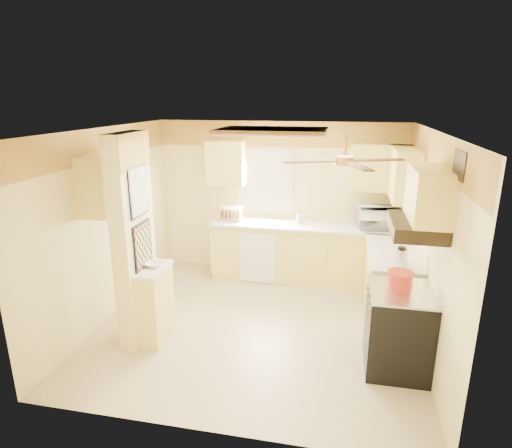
% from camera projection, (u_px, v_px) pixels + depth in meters
% --- Properties ---
extents(floor, '(4.00, 4.00, 0.00)m').
position_uv_depth(floor, '(257.00, 325.00, 5.58)').
color(floor, '#C4B188').
rests_on(floor, ground).
extents(ceiling, '(4.00, 4.00, 0.00)m').
position_uv_depth(ceiling, '(257.00, 130.00, 4.87)').
color(ceiling, white).
rests_on(ceiling, wall_back).
extents(wall_back, '(4.00, 0.00, 4.00)m').
position_uv_depth(wall_back, '(280.00, 199.00, 7.01)').
color(wall_back, '#F0DB92').
rests_on(wall_back, floor).
extents(wall_front, '(4.00, 0.00, 4.00)m').
position_uv_depth(wall_front, '(210.00, 306.00, 3.44)').
color(wall_front, '#F0DB92').
rests_on(wall_front, floor).
extents(wall_left, '(0.00, 3.80, 3.80)m').
position_uv_depth(wall_left, '(108.00, 225.00, 5.61)').
color(wall_left, '#F0DB92').
rests_on(wall_left, floor).
extents(wall_right, '(0.00, 3.80, 3.80)m').
position_uv_depth(wall_right, '(429.00, 245.00, 4.84)').
color(wall_right, '#F0DB92').
rests_on(wall_right, floor).
extents(wallpaper_border, '(4.00, 0.02, 0.40)m').
position_uv_depth(wallpaper_border, '(281.00, 134.00, 6.69)').
color(wallpaper_border, '#FFCB4B').
rests_on(wallpaper_border, wall_back).
extents(partition_column, '(0.20, 0.70, 2.50)m').
position_uv_depth(partition_column, '(134.00, 242.00, 4.97)').
color(partition_column, '#F0DB92').
rests_on(partition_column, floor).
extents(partition_ledge, '(0.25, 0.55, 0.90)m').
position_uv_depth(partition_ledge, '(156.00, 305.00, 5.16)').
color(partition_ledge, '#FFE96F').
rests_on(partition_ledge, floor).
extents(ledge_top, '(0.28, 0.58, 0.04)m').
position_uv_depth(ledge_top, '(153.00, 269.00, 5.02)').
color(ledge_top, silver).
rests_on(ledge_top, partition_ledge).
extents(lower_cabinets_back, '(3.00, 0.60, 0.90)m').
position_uv_depth(lower_cabinets_back, '(307.00, 253.00, 6.86)').
color(lower_cabinets_back, '#FFE96F').
rests_on(lower_cabinets_back, floor).
extents(lower_cabinets_right, '(0.60, 1.40, 0.90)m').
position_uv_depth(lower_cabinets_right, '(390.00, 286.00, 5.69)').
color(lower_cabinets_right, '#FFE96F').
rests_on(lower_cabinets_right, floor).
extents(countertop_back, '(3.04, 0.64, 0.04)m').
position_uv_depth(countertop_back, '(308.00, 226.00, 6.72)').
color(countertop_back, silver).
rests_on(countertop_back, lower_cabinets_back).
extents(countertop_right, '(0.64, 1.44, 0.04)m').
position_uv_depth(countertop_right, '(393.00, 253.00, 5.56)').
color(countertop_right, silver).
rests_on(countertop_right, lower_cabinets_right).
extents(dishwasher_panel, '(0.58, 0.02, 0.80)m').
position_uv_depth(dishwasher_panel, '(257.00, 258.00, 6.72)').
color(dishwasher_panel, white).
rests_on(dishwasher_panel, lower_cabinets_back).
extents(window, '(0.92, 0.02, 1.02)m').
position_uv_depth(window, '(265.00, 181.00, 6.96)').
color(window, white).
rests_on(window, wall_back).
extents(upper_cab_back_left, '(0.60, 0.35, 0.70)m').
position_uv_depth(upper_cab_back_left, '(226.00, 163.00, 6.84)').
color(upper_cab_back_left, '#FFE96F').
rests_on(upper_cab_back_left, wall_back).
extents(upper_cab_back_right, '(0.90, 0.35, 0.70)m').
position_uv_depth(upper_cab_back_right, '(381.00, 168.00, 6.38)').
color(upper_cab_back_right, '#FFE96F').
rests_on(upper_cab_back_right, wall_back).
extents(upper_cab_right, '(0.35, 1.00, 0.70)m').
position_uv_depth(upper_cab_right, '(405.00, 174.00, 5.88)').
color(upper_cab_right, '#FFE96F').
rests_on(upper_cab_right, wall_right).
extents(upper_cab_left_wall, '(0.35, 0.75, 0.70)m').
position_uv_depth(upper_cab_left_wall, '(105.00, 184.00, 5.17)').
color(upper_cab_left_wall, '#FFE96F').
rests_on(upper_cab_left_wall, wall_left).
extents(upper_cab_over_stove, '(0.35, 0.76, 0.52)m').
position_uv_depth(upper_cab_over_stove, '(429.00, 195.00, 4.16)').
color(upper_cab_over_stove, '#FFE96F').
rests_on(upper_cab_over_stove, wall_right).
extents(stove, '(0.68, 0.77, 0.92)m').
position_uv_depth(stove, '(398.00, 329.00, 4.62)').
color(stove, black).
rests_on(stove, floor).
extents(range_hood, '(0.50, 0.76, 0.14)m').
position_uv_depth(range_hood, '(416.00, 227.00, 4.27)').
color(range_hood, black).
rests_on(range_hood, upper_cab_over_stove).
extents(poster_menu, '(0.02, 0.42, 0.57)m').
position_uv_depth(poster_menu, '(138.00, 191.00, 4.78)').
color(poster_menu, black).
rests_on(poster_menu, partition_column).
extents(poster_nashville, '(0.02, 0.42, 0.57)m').
position_uv_depth(poster_nashville, '(143.00, 246.00, 4.96)').
color(poster_nashville, black).
rests_on(poster_nashville, partition_column).
extents(ceiling_light_panel, '(1.35, 0.95, 0.06)m').
position_uv_depth(ceiling_light_panel, '(272.00, 131.00, 5.33)').
color(ceiling_light_panel, brown).
rests_on(ceiling_light_panel, ceiling).
extents(ceiling_fan, '(1.15, 1.15, 0.26)m').
position_uv_depth(ceiling_fan, '(345.00, 160.00, 4.08)').
color(ceiling_fan, gold).
rests_on(ceiling_fan, ceiling).
extents(vent_grate, '(0.02, 0.40, 0.25)m').
position_uv_depth(vent_grate, '(460.00, 165.00, 3.70)').
color(vent_grate, black).
rests_on(vent_grate, wall_right).
extents(microwave, '(0.64, 0.48, 0.33)m').
position_uv_depth(microwave, '(378.00, 218.00, 6.48)').
color(microwave, white).
rests_on(microwave, countertop_back).
extents(bowl, '(0.21, 0.21, 0.05)m').
position_uv_depth(bowl, '(154.00, 265.00, 5.04)').
color(bowl, white).
rests_on(bowl, ledge_top).
extents(dutch_oven, '(0.28, 0.28, 0.18)m').
position_uv_depth(dutch_oven, '(400.00, 280.00, 4.52)').
color(dutch_oven, red).
rests_on(dutch_oven, stove).
extents(kettle, '(0.14, 0.14, 0.22)m').
position_uv_depth(kettle, '(401.00, 256.00, 5.10)').
color(kettle, silver).
rests_on(kettle, countertop_right).
extents(dish_rack, '(0.39, 0.31, 0.21)m').
position_uv_depth(dish_rack, '(231.00, 215.00, 6.96)').
color(dish_rack, tan).
rests_on(dish_rack, countertop_back).
extents(utensil_crock, '(0.11, 0.11, 0.21)m').
position_uv_depth(utensil_crock, '(299.00, 219.00, 6.79)').
color(utensil_crock, white).
rests_on(utensil_crock, countertop_back).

